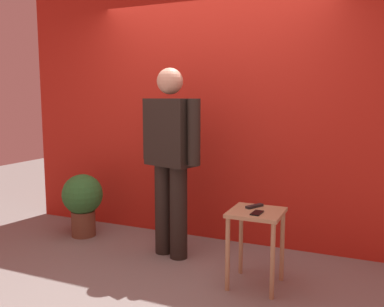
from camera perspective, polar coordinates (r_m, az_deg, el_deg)
ground_plane at (r=3.61m, az=-4.69°, el=-17.16°), size 12.00×12.00×0.00m
back_wall_red at (r=4.41m, az=2.90°, el=6.73°), size 4.59×0.12×2.88m
standing_person at (r=3.90m, az=-2.96°, el=0.09°), size 0.70×0.37×1.78m
side_table at (r=3.40m, az=8.79°, el=-9.88°), size 0.41×0.41×0.62m
cell_phone at (r=3.29m, az=8.90°, el=-8.05°), size 0.08×0.15×0.01m
tv_remote at (r=3.46m, az=8.57°, el=-7.15°), size 0.12×0.17×0.02m
potted_plant at (r=4.71m, az=-14.77°, el=-6.13°), size 0.44×0.44×0.69m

